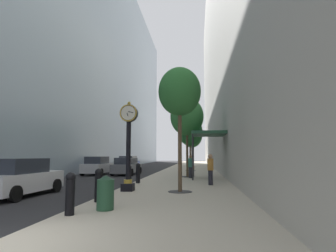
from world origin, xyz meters
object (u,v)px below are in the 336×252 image
(pedestrian_by_clock, at_px, (210,168))
(car_blue_near, at_px, (128,163))
(bollard_second, at_px, (98,184))
(street_tree_near, at_px, (180,93))
(street_clock, at_px, (128,141))
(car_white_mid, at_px, (20,178))
(car_grey_far, at_px, (127,166))
(street_tree_far, at_px, (192,136))
(street_tree_mid_far, at_px, (190,132))
(car_silver_trailing, at_px, (98,166))
(street_tree_mid_near, at_px, (187,117))
(pedestrian_walking, at_px, (191,166))
(bollard_nearest, at_px, (70,193))
(bollard_fifth, at_px, (138,173))
(trash_bin, at_px, (106,192))

(pedestrian_by_clock, relative_size, car_blue_near, 0.41)
(bollard_second, relative_size, street_tree_near, 0.20)
(street_clock, distance_m, car_white_mid, 5.00)
(car_grey_far, bearing_deg, car_white_mid, -95.44)
(car_blue_near, height_order, car_white_mid, car_blue_near)
(car_blue_near, xyz_separation_m, car_grey_far, (2.09, -8.89, -0.05))
(street_tree_far, xyz_separation_m, car_grey_far, (-5.71, -13.90, -3.73))
(street_tree_mid_far, xyz_separation_m, pedestrian_by_clock, (1.52, -14.41, -3.31))
(car_silver_trailing, bearing_deg, street_tree_mid_near, -21.70)
(car_white_mid, height_order, car_grey_far, car_white_mid)
(street_tree_mid_far, height_order, car_white_mid, street_tree_mid_far)
(pedestrian_walking, relative_size, car_blue_near, 0.39)
(bollard_nearest, height_order, bollard_fifth, same)
(bollard_second, height_order, street_tree_mid_near, street_tree_mid_near)
(street_tree_mid_far, height_order, car_grey_far, street_tree_mid_far)
(bollard_second, height_order, car_white_mid, car_white_mid)
(bollard_nearest, distance_m, pedestrian_by_clock, 9.27)
(bollard_nearest, height_order, street_tree_far, street_tree_far)
(street_tree_mid_far, distance_m, car_white_mid, 20.22)
(street_tree_near, distance_m, pedestrian_by_clock, 5.01)
(street_tree_mid_far, relative_size, car_grey_far, 1.33)
(bollard_nearest, height_order, car_blue_near, car_blue_near)
(street_tree_mid_near, height_order, trash_bin, street_tree_mid_near)
(pedestrian_walking, height_order, pedestrian_by_clock, pedestrian_by_clock)
(street_tree_mid_near, relative_size, car_grey_far, 1.41)
(street_tree_mid_far, bearing_deg, street_clock, -98.00)
(bollard_second, xyz_separation_m, car_grey_far, (-2.96, 15.24, 0.01))
(bollard_fifth, height_order, car_silver_trailing, car_silver_trailing)
(street_tree_mid_far, relative_size, street_tree_far, 0.96)
(street_tree_mid_far, xyz_separation_m, street_tree_far, (-0.00, 8.72, 0.13))
(bollard_second, height_order, pedestrian_by_clock, pedestrian_by_clock)
(trash_bin, relative_size, pedestrian_walking, 0.63)
(street_tree_mid_near, bearing_deg, trash_bin, -98.72)
(street_tree_mid_far, bearing_deg, pedestrian_by_clock, -84.00)
(bollard_second, distance_m, street_tree_far, 29.51)
(street_tree_mid_near, bearing_deg, car_blue_near, 122.13)
(street_tree_mid_near, bearing_deg, bollard_fifth, -118.47)
(pedestrian_by_clock, relative_size, car_grey_far, 0.39)
(street_tree_mid_near, bearing_deg, street_tree_far, 90.00)
(pedestrian_walking, relative_size, car_white_mid, 0.38)
(pedestrian_walking, xyz_separation_m, car_white_mid, (-7.27, -8.83, -0.21))
(bollard_nearest, bearing_deg, street_tree_mid_near, 78.81)
(trash_bin, height_order, pedestrian_walking, pedestrian_walking)
(street_tree_far, xyz_separation_m, trash_bin, (-2.01, -30.53, -3.82))
(trash_bin, distance_m, car_blue_near, 26.17)
(street_tree_mid_far, bearing_deg, street_tree_near, -90.00)
(pedestrian_walking, bearing_deg, street_tree_near, -92.11)
(trash_bin, relative_size, car_white_mid, 0.24)
(bollard_fifth, distance_m, street_tree_far, 22.99)
(pedestrian_walking, distance_m, pedestrian_by_clock, 4.77)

